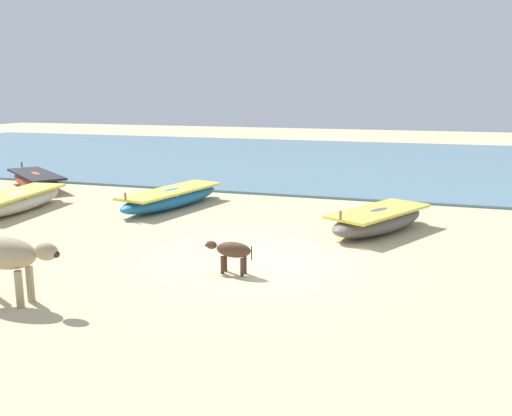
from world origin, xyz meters
name	(u,v)px	position (x,y,z in m)	size (l,w,h in m)	color
ground	(255,258)	(0.00, 0.00, 0.00)	(80.00, 80.00, 0.00)	#CCB789
sea_water	(361,161)	(0.00, 16.69, 0.04)	(60.00, 20.00, 0.08)	slate
fishing_boat_0	(172,198)	(-3.87, 4.04, 0.29)	(1.92, 4.26, 0.73)	#1E669E
fishing_boat_3	(378,220)	(2.16, 2.95, 0.30)	(2.53, 3.50, 0.75)	#5B5651
fishing_boat_4	(17,201)	(-7.77, 2.21, 0.30)	(1.49, 3.83, 0.75)	beige
fishing_boat_6	(36,180)	(-9.83, 5.50, 0.29)	(3.96, 3.30, 0.74)	#B74733
cow_adult_dun	(7,256)	(-2.97, -3.49, 0.78)	(1.67, 0.53, 1.08)	tan
calf_near_dark	(232,251)	(-0.11, -1.04, 0.44)	(0.94, 0.29, 0.61)	#4C3323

